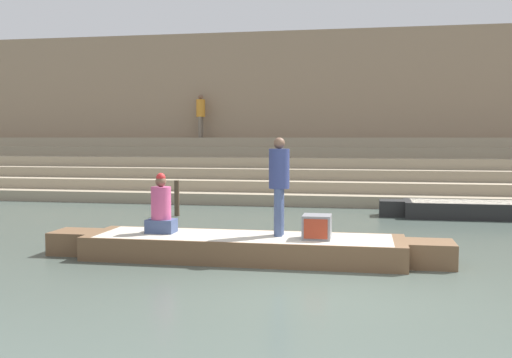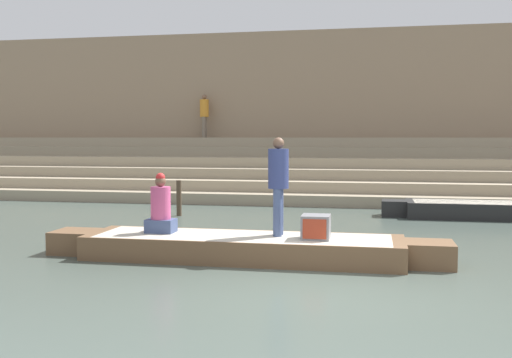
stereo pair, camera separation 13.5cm
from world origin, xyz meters
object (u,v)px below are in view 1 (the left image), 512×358
person_standing (279,179)px  moored_boat_shore (494,210)px  tv_set (317,227)px  person_on_steps (201,113)px  rowboat_main (243,247)px  mooring_post (177,198)px  person_rowing (161,209)px

person_standing → moored_boat_shore: person_standing is taller
tv_set → person_on_steps: person_on_steps is taller
person_on_steps → rowboat_main: bearing=-97.6°
rowboat_main → moored_boat_shore: bearing=48.5°
mooring_post → person_on_steps: bearing=100.4°
rowboat_main → mooring_post: (-2.90, 5.25, 0.26)m
person_on_steps → tv_set: bearing=-92.6°
person_rowing → moored_boat_shore: bearing=38.1°
person_on_steps → moored_boat_shore: bearing=-58.0°
person_standing → person_on_steps: size_ratio=1.04×
moored_boat_shore → person_on_steps: size_ratio=3.59×
tv_set → mooring_post: bearing=133.0°
moored_boat_shore → person_on_steps: (-9.53, 5.85, 2.81)m
person_rowing → tv_set: person_rowing is taller
person_standing → person_rowing: 2.18m
person_standing → person_on_steps: 13.02m
rowboat_main → tv_set: 1.33m
tv_set → rowboat_main: bearing=-179.1°
person_standing → tv_set: size_ratio=3.51×
person_on_steps → person_rowing: bearing=-104.1°
rowboat_main → person_rowing: bearing=175.9°
person_standing → person_rowing: bearing=-162.2°
mooring_post → person_rowing: bearing=-75.0°
tv_set → person_on_steps: bearing=118.9°
rowboat_main → person_standing: bearing=12.3°
moored_boat_shore → mooring_post: (-8.27, -1.06, 0.25)m
person_rowing → mooring_post: (-1.39, 5.17, -0.35)m
tv_set → mooring_post: (-4.17, 5.34, -0.13)m
person_standing → mooring_post: person_standing is taller
person_rowing → person_on_steps: bearing=98.4°
mooring_post → tv_set: bearing=-52.0°
mooring_post → person_on_steps: size_ratio=0.58×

